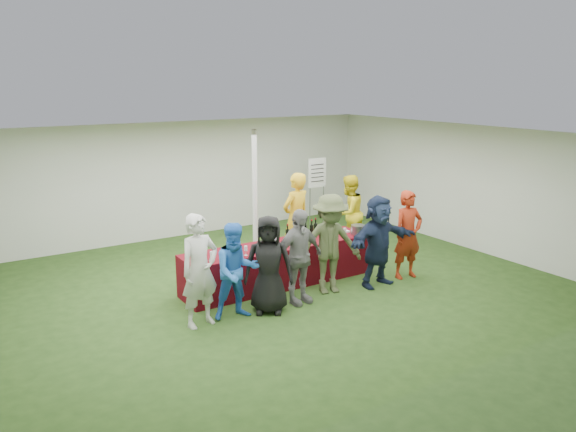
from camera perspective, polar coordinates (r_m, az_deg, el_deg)
ground at (r=10.19m, az=-2.45°, el=-7.15°), size 60.00×60.00×0.00m
tent at (r=11.05m, az=-3.38°, el=1.80°), size 10.00×10.00×10.00m
serving_table at (r=10.17m, az=-0.96°, el=-4.94°), size 3.60×0.80×0.75m
wine_bottles at (r=10.47m, az=1.54°, el=-1.56°), size 0.76×0.16×0.32m
wine_glasses at (r=9.58m, az=-2.67°, el=-3.07°), size 2.81×0.15×0.16m
water_bottle at (r=10.10m, az=-1.17°, el=-2.23°), size 0.07×0.07×0.23m
bar_towel at (r=10.90m, az=5.52°, el=-1.57°), size 0.25×0.18×0.03m
dump_bucket at (r=10.78m, az=7.10°, el=-1.38°), size 0.27×0.27×0.18m
wine_list_sign at (r=13.51m, az=2.97°, el=3.84°), size 0.50×0.03×1.80m
staff_pourer at (r=11.24m, az=0.82°, el=-0.22°), size 0.75×0.58×1.84m
staff_back at (r=12.19m, az=6.17°, el=0.33°), size 0.93×0.80×1.65m
customer_0 at (r=8.47m, az=-8.96°, el=-5.51°), size 0.70×0.53×1.73m
customer_1 at (r=8.70m, az=-5.24°, el=-5.60°), size 0.83×0.70×1.52m
customer_2 at (r=8.87m, az=-1.98°, el=-4.96°), size 0.92×0.84×1.58m
customer_3 at (r=9.21m, az=1.07°, el=-4.17°), size 0.97×0.48×1.60m
customer_4 at (r=9.67m, az=4.29°, el=-2.87°), size 1.26×0.91×1.75m
customer_5 at (r=10.12m, az=9.15°, el=-2.52°), size 1.58×0.63×1.66m
customer_6 at (r=10.64m, az=12.08°, el=-1.86°), size 0.64×0.46×1.66m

